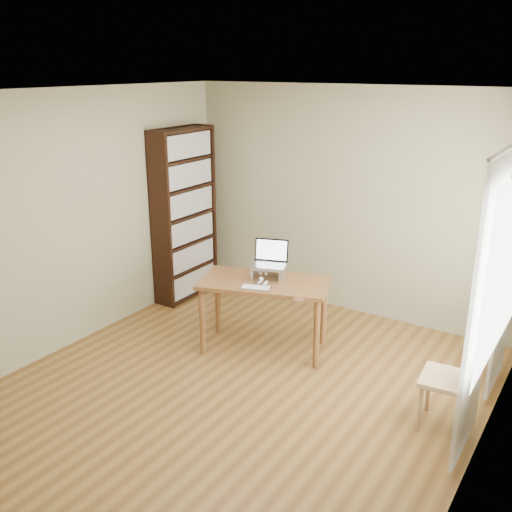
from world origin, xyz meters
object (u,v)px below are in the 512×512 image
Objects in this scene: laptop at (272,259)px; chair at (457,376)px; desk at (264,291)px; keyboard at (256,288)px; bookshelf at (185,215)px; cat at (271,272)px.

laptop is 2.11m from chair.
keyboard is (0.04, -0.22, 0.12)m from desk.
laptop is at bearing -19.45° from bookshelf.
laptop is at bearing 71.08° from desk.
cat is 2.07m from chair.
desk is at bearing 165.07° from chair.
laptop is 1.28× the size of keyboard.
laptop is 0.41m from keyboard.
keyboard is (0.04, -0.36, -0.18)m from laptop.
chair is (3.60, -1.04, -0.56)m from bookshelf.
desk is (1.60, -0.71, -0.41)m from bookshelf.
bookshelf is at bearing 150.74° from cat.
laptop is 0.14m from cat.
chair reaches higher than desk.
bookshelf is 2.33× the size of chair.
laptop is 0.85× the size of cat.
bookshelf is 4.46× the size of cat.
laptop is 0.45× the size of chair.
bookshelf is 1.49× the size of desk.
keyboard is at bearing 171.19° from chair.
keyboard is (1.64, -0.93, -0.29)m from bookshelf.
cat reaches higher than keyboard.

